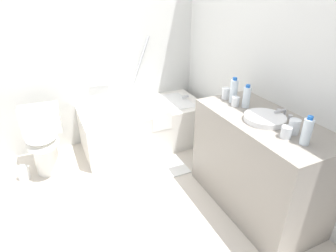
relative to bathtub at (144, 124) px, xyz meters
name	(u,v)px	position (x,y,z in m)	size (l,w,h in m)	color
ground_plane	(104,210)	(-0.71, -0.90, -0.27)	(3.99, 3.99, 0.00)	beige
wall_back_tiled	(63,39)	(-0.71, 0.40, 0.97)	(3.39, 0.10, 2.47)	silver
wall_right_mirror	(265,50)	(0.84, -0.90, 0.97)	(0.10, 2.89, 2.47)	silver
bathtub	(144,124)	(0.00, 0.00, 0.00)	(1.41, 0.70, 1.22)	silver
toilet	(43,140)	(-1.09, -0.06, 0.08)	(0.38, 0.53, 0.68)	white
vanity_counter	(258,164)	(0.50, -1.37, 0.15)	(0.56, 1.15, 0.83)	gray
sink_basin	(265,118)	(0.47, -1.39, 0.59)	(0.31, 0.31, 0.04)	white
sink_faucet	(283,113)	(0.65, -1.39, 0.60)	(0.12, 0.15, 0.06)	#B0B0B5
water_bottle_0	(247,97)	(0.51, -1.12, 0.66)	(0.06, 0.06, 0.19)	silver
water_bottle_1	(307,131)	(0.47, -1.75, 0.66)	(0.06, 0.06, 0.20)	silver
water_bottle_2	(234,91)	(0.48, -0.98, 0.67)	(0.06, 0.06, 0.22)	silver
drinking_glass_0	(294,127)	(0.51, -1.62, 0.62)	(0.08, 0.08, 0.10)	white
drinking_glass_1	(235,101)	(0.45, -1.06, 0.61)	(0.06, 0.06, 0.08)	white
drinking_glass_2	(286,132)	(0.42, -1.64, 0.61)	(0.07, 0.07, 0.08)	white
drinking_glass_3	(226,93)	(0.47, -0.89, 0.62)	(0.07, 0.07, 0.10)	white
bath_mat	(162,169)	(-0.02, -0.57, -0.26)	(0.51, 0.37, 0.01)	white
toilet_paper_roll	(24,173)	(-1.33, -0.14, -0.20)	(0.11, 0.11, 0.14)	white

